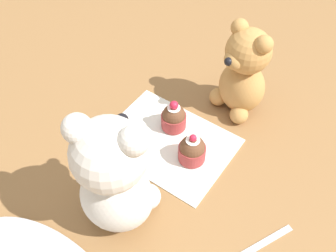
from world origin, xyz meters
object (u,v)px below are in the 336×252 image
at_px(teddy_bear_cream, 114,176).
at_px(cupcake_near_tan_bear, 174,117).
at_px(cupcake_near_cream_bear, 192,150).
at_px(teaspoon, 266,241).
at_px(teddy_bear_tan, 243,73).

distance_m(teddy_bear_cream, cupcake_near_tan_bear, 0.26).
distance_m(cupcake_near_cream_bear, cupcake_near_tan_bear, 0.10).
bearing_deg(cupcake_near_tan_bear, teaspoon, 156.43).
height_order(cupcake_near_tan_bear, teaspoon, cupcake_near_tan_bear).
xyz_separation_m(teddy_bear_tan, teaspoon, (-0.21, 0.27, -0.10)).
bearing_deg(teddy_bear_tan, teddy_bear_cream, -78.01).
distance_m(cupcake_near_cream_bear, teaspoon, 0.23).
bearing_deg(cupcake_near_cream_bear, teaspoon, 160.15).
bearing_deg(cupcake_near_tan_bear, teddy_bear_tan, -121.26).
relative_size(teddy_bear_tan, cupcake_near_cream_bear, 2.98).
distance_m(teddy_bear_cream, teaspoon, 0.30).
bearing_deg(cupcake_near_cream_bear, teddy_bear_cream, 78.12).
bearing_deg(cupcake_near_tan_bear, cupcake_near_cream_bear, 147.76).
height_order(teddy_bear_tan, cupcake_near_tan_bear, teddy_bear_tan).
height_order(teddy_bear_cream, cupcake_near_tan_bear, teddy_bear_cream).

